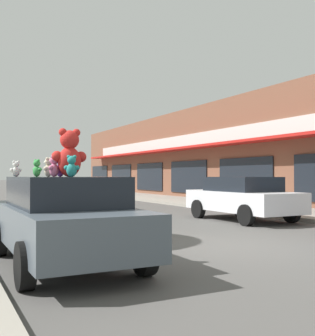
% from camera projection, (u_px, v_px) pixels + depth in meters
% --- Properties ---
extents(ground_plane, '(260.00, 260.00, 0.00)m').
position_uv_depth(ground_plane, '(230.00, 246.00, 8.94)').
color(ground_plane, '#514F4C').
extents(storefront_row, '(16.40, 38.53, 5.71)m').
position_uv_depth(storefront_row, '(281.00, 156.00, 29.77)').
color(storefront_row, brown).
rests_on(storefront_row, ground_plane).
extents(plush_art_car, '(1.93, 4.27, 1.47)m').
position_uv_depth(plush_art_car, '(64.00, 218.00, 7.07)').
color(plush_art_car, '#4C5660').
rests_on(plush_art_car, ground_plane).
extents(teddy_bear_giant, '(0.61, 0.38, 0.83)m').
position_uv_depth(teddy_bear_giant, '(69.00, 154.00, 7.18)').
color(teddy_bear_giant, red).
rests_on(teddy_bear_giant, plush_art_car).
extents(teddy_bear_green, '(0.19, 0.25, 0.33)m').
position_uv_depth(teddy_bear_green, '(37.00, 168.00, 7.81)').
color(teddy_bear_green, green).
rests_on(teddy_bear_green, plush_art_car).
extents(teddy_bear_white, '(0.22, 0.14, 0.29)m').
position_uv_depth(teddy_bear_white, '(16.00, 169.00, 7.56)').
color(teddy_bear_white, white).
rests_on(teddy_bear_white, plush_art_car).
extents(teddy_bear_purple, '(0.21, 0.28, 0.37)m').
position_uv_depth(teddy_bear_purple, '(60.00, 167.00, 7.38)').
color(teddy_bear_purple, purple).
rests_on(teddy_bear_purple, plush_art_car).
extents(teddy_bear_pink, '(0.24, 0.26, 0.37)m').
position_uv_depth(teddy_bear_pink, '(54.00, 166.00, 7.14)').
color(teddy_bear_pink, pink).
rests_on(teddy_bear_pink, plush_art_car).
extents(teddy_bear_cream, '(0.23, 0.26, 0.36)m').
position_uv_depth(teddy_bear_cream, '(48.00, 167.00, 7.70)').
color(teddy_bear_cream, beige).
rests_on(teddy_bear_cream, plush_art_car).
extents(teddy_bear_teal, '(0.26, 0.21, 0.35)m').
position_uv_depth(teddy_bear_teal, '(72.00, 166.00, 6.73)').
color(teddy_bear_teal, teal).
rests_on(teddy_bear_teal, plush_art_car).
extents(parked_car_far_center, '(2.00, 4.22, 1.45)m').
position_uv_depth(parked_car_far_center, '(242.00, 197.00, 14.02)').
color(parked_car_far_center, silver).
rests_on(parked_car_far_center, ground_plane).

